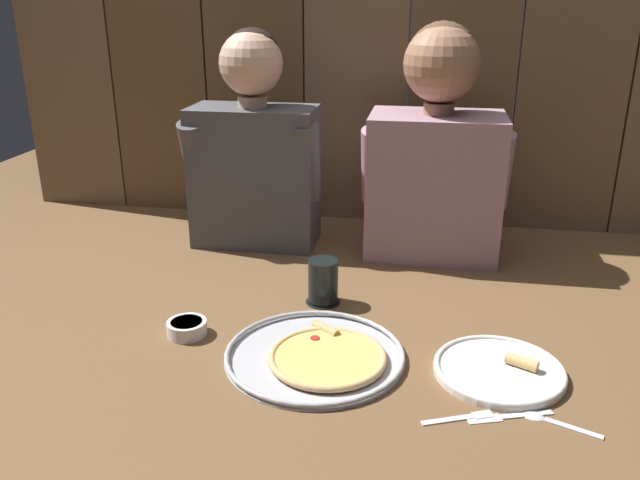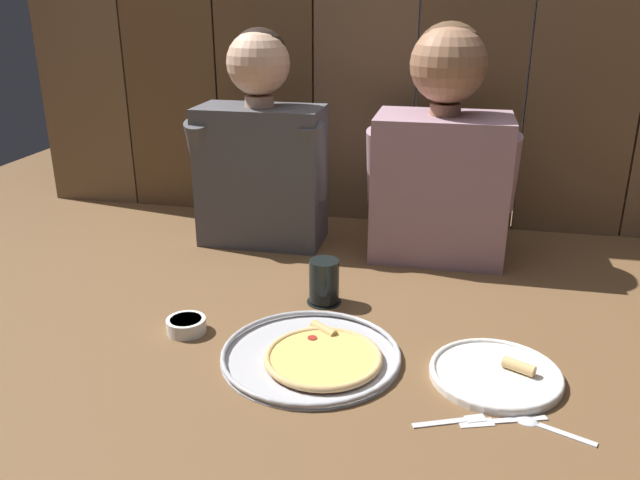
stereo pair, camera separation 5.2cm
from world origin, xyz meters
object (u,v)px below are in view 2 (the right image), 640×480
Objects in this scene: diner_right at (442,153)px; dipping_bowl at (186,325)px; dinner_plate at (496,374)px; pizza_tray at (315,355)px; drinking_glass at (324,282)px; diner_left at (261,147)px.

dipping_bowl is at bearing -131.66° from diner_right.
dipping_bowl is 0.81m from diner_right.
pizza_tray is at bearing -178.92° from dinner_plate.
dinner_plate is at bearing -77.14° from diner_right.
dipping_bowl is at bearing 176.05° from dinner_plate.
pizza_tray is at bearing -108.69° from diner_right.
drinking_glass is at bearing 147.27° from dinner_plate.
diner_left is at bearing 125.26° from drinking_glass.
dinner_plate is 0.69m from diner_right.
drinking_glass is 0.50m from diner_right.
pizza_tray is at bearing -82.16° from drinking_glass.
diner_right reaches higher than diner_left.
diner_left reaches higher than dipping_bowl.
drinking_glass reaches higher than dipping_bowl.
drinking_glass is 0.17× the size of diner_right.
diner_right is (0.21, 0.62, 0.28)m from pizza_tray.
dinner_plate is 2.33× the size of drinking_glass.
diner_right is at bearing 0.12° from diner_left.
dipping_bowl is at bearing -90.32° from diner_left.
dinner_plate is at bearing -43.60° from diner_left.
diner_right is (0.24, 0.37, 0.24)m from drinking_glass.
dipping_bowl is 0.62m from diner_left.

